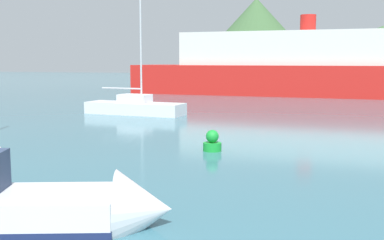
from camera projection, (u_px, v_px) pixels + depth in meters
The scene contains 5 objects.
sailboat_inner at pixel (135, 106), 31.24m from camera, with size 6.72×2.47×9.04m.
ferry_distant at pixel (307, 68), 47.46m from camera, with size 35.93×7.61×7.90m.
buoy_marker at pixel (212, 142), 18.60m from camera, with size 0.71×0.71×0.82m.
hill_west at pixel (256, 38), 102.61m from camera, with size 30.73×30.73×16.58m.
hill_central at pixel (382, 51), 100.97m from camera, with size 52.75×52.75×10.64m.
Camera 1 is at (4.54, -3.59, 3.49)m, focal length 45.00 mm.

